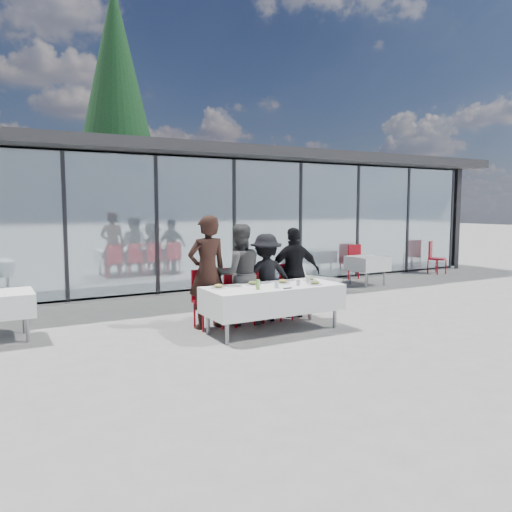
{
  "coord_description": "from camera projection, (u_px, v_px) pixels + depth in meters",
  "views": [
    {
      "loc": [
        -4.44,
        -6.83,
        2.05
      ],
      "look_at": [
        0.06,
        1.2,
        1.11
      ],
      "focal_mm": 35.0,
      "sensor_mm": 36.0,
      "label": 1
    }
  ],
  "objects": [
    {
      "name": "ground",
      "position": [
        288.0,
        329.0,
        8.3
      ],
      "size": [
        90.0,
        90.0,
        0.0
      ],
      "primitive_type": "plane",
      "color": "gray",
      "rests_on": "ground"
    },
    {
      "name": "pavilion",
      "position": [
        203.0,
        202.0,
        16.14
      ],
      "size": [
        14.8,
        8.8,
        3.44
      ],
      "color": "gray",
      "rests_on": "ground"
    },
    {
      "name": "treeline",
      "position": [
        20.0,
        203.0,
        31.4
      ],
      "size": [
        62.5,
        2.0,
        4.4
      ],
      "color": "#1B3B12",
      "rests_on": "ground"
    },
    {
      "name": "dining_table",
      "position": [
        273.0,
        298.0,
        8.13
      ],
      "size": [
        2.26,
        0.96,
        0.75
      ],
      "color": "white",
      "rests_on": "ground"
    },
    {
      "name": "diner_a",
      "position": [
        207.0,
        272.0,
        8.28
      ],
      "size": [
        0.73,
        0.73,
        1.89
      ],
      "primitive_type": "imported",
      "rotation": [
        0.0,
        0.0,
        3.2
      ],
      "color": "black",
      "rests_on": "ground"
    },
    {
      "name": "diner_chair_a",
      "position": [
        206.0,
        296.0,
        8.36
      ],
      "size": [
        0.44,
        0.44,
        0.97
      ],
      "color": "#AC0B16",
      "rests_on": "ground"
    },
    {
      "name": "diner_b",
      "position": [
        239.0,
        274.0,
        8.58
      ],
      "size": [
        1.0,
        1.0,
        1.74
      ],
      "primitive_type": "imported",
      "rotation": [
        0.0,
        0.0,
        2.94
      ],
      "color": "#434343",
      "rests_on": "ground"
    },
    {
      "name": "diner_chair_b",
      "position": [
        238.0,
        293.0,
        8.65
      ],
      "size": [
        0.44,
        0.44,
        0.97
      ],
      "color": "#AC0B16",
      "rests_on": "ground"
    },
    {
      "name": "diner_c",
      "position": [
        266.0,
        277.0,
        8.85
      ],
      "size": [
        1.21,
        1.21,
        1.55
      ],
      "primitive_type": "imported",
      "rotation": [
        0.0,
        0.0,
        2.9
      ],
      "color": "black",
      "rests_on": "ground"
    },
    {
      "name": "diner_chair_c",
      "position": [
        265.0,
        290.0,
        8.91
      ],
      "size": [
        0.44,
        0.44,
        0.97
      ],
      "color": "#AC0B16",
      "rests_on": "ground"
    },
    {
      "name": "diner_d",
      "position": [
        294.0,
        272.0,
        9.14
      ],
      "size": [
        1.2,
        1.2,
        1.65
      ],
      "primitive_type": "imported",
      "rotation": [
        0.0,
        0.0,
        2.86
      ],
      "color": "black",
      "rests_on": "ground"
    },
    {
      "name": "diner_chair_d",
      "position": [
        293.0,
        288.0,
        9.21
      ],
      "size": [
        0.44,
        0.44,
        0.97
      ],
      "color": "#AC0B16",
      "rests_on": "ground"
    },
    {
      "name": "plate_a",
      "position": [
        219.0,
        287.0,
        7.85
      ],
      "size": [
        0.25,
        0.25,
        0.07
      ],
      "color": "silver",
      "rests_on": "dining_table"
    },
    {
      "name": "plate_b",
      "position": [
        253.0,
        283.0,
        8.16
      ],
      "size": [
        0.25,
        0.25,
        0.07
      ],
      "color": "silver",
      "rests_on": "dining_table"
    },
    {
      "name": "plate_c",
      "position": [
        283.0,
        282.0,
        8.34
      ],
      "size": [
        0.25,
        0.25,
        0.07
      ],
      "color": "silver",
      "rests_on": "dining_table"
    },
    {
      "name": "plate_d",
      "position": [
        310.0,
        279.0,
        8.65
      ],
      "size": [
        0.25,
        0.25,
        0.07
      ],
      "color": "silver",
      "rests_on": "dining_table"
    },
    {
      "name": "plate_extra",
      "position": [
        315.0,
        283.0,
        8.19
      ],
      "size": [
        0.25,
        0.25,
        0.07
      ],
      "color": "silver",
      "rests_on": "dining_table"
    },
    {
      "name": "juice_bottle",
      "position": [
        258.0,
        285.0,
        7.71
      ],
      "size": [
        0.06,
        0.06,
        0.16
      ],
      "primitive_type": "cylinder",
      "color": "#88C150",
      "rests_on": "dining_table"
    },
    {
      "name": "drinking_glasses",
      "position": [
        295.0,
        283.0,
        8.09
      ],
      "size": [
        0.79,
        0.23,
        0.1
      ],
      "color": "silver",
      "rests_on": "dining_table"
    },
    {
      "name": "folded_eyeglasses",
      "position": [
        288.0,
        288.0,
        7.81
      ],
      "size": [
        0.14,
        0.03,
        0.01
      ],
      "primitive_type": "cube",
      "color": "black",
      "rests_on": "dining_table"
    },
    {
      "name": "spare_table_left",
      "position": [
        3.0,
        304.0,
        7.56
      ],
      "size": [
        0.86,
        0.86,
        0.74
      ],
      "color": "white",
      "rests_on": "ground"
    },
    {
      "name": "spare_table_right",
      "position": [
        367.0,
        264.0,
        12.86
      ],
      "size": [
        0.86,
        0.86,
        0.74
      ],
      "color": "white",
      "rests_on": "ground"
    },
    {
      "name": "spare_chair_a",
      "position": [
        434.0,
        256.0,
        15.03
      ],
      "size": [
        0.6,
        0.6,
        0.97
      ],
      "color": "#AC0B16",
      "rests_on": "ground"
    },
    {
      "name": "spare_chair_b",
      "position": [
        352.0,
        260.0,
        13.9
      ],
      "size": [
        0.44,
        0.44,
        0.97
      ],
      "color": "#AC0B16",
      "rests_on": "ground"
    },
    {
      "name": "lounger",
      "position": [
        309.0,
        276.0,
        12.78
      ],
      "size": [
        1.07,
        1.46,
        0.72
      ],
      "color": "white",
      "rests_on": "ground"
    },
    {
      "name": "conifer_tree",
      "position": [
        116.0,
        103.0,
        19.22
      ],
      "size": [
        4.0,
        4.0,
        10.5
      ],
      "color": "#382316",
      "rests_on": "ground"
    }
  ]
}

